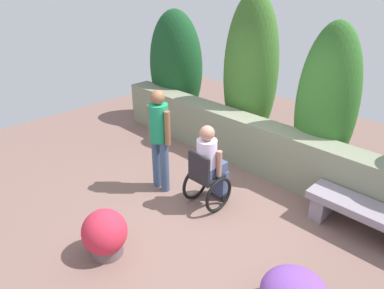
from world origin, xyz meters
name	(u,v)px	position (x,y,z in m)	size (l,w,h in m)	color
ground_plane	(207,208)	(0.00, 0.00, 0.00)	(10.79, 10.79, 0.00)	#7B5D54
stone_retaining_wall	(268,149)	(0.00, 1.55, 0.45)	(7.28, 0.47, 0.91)	gray
hedge_backdrop	(272,90)	(-0.42, 2.15, 1.31)	(7.12, 1.00, 3.00)	#184A23
stone_bench	(362,215)	(1.86, 1.06, 0.31)	(1.47, 0.47, 0.47)	gray
person_in_wheelchair	(209,169)	(-0.09, 0.11, 0.62)	(0.53, 0.66, 1.33)	black
person_standing_companion	(159,135)	(-0.94, -0.12, 0.98)	(0.49, 0.30, 1.70)	#3D5374
flower_pot_purple_near	(105,234)	(-0.27, -1.61, 0.30)	(0.57, 0.57, 0.63)	#654F53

